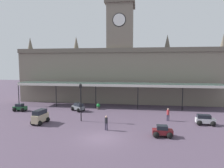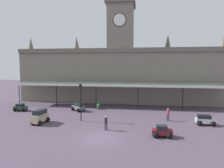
{
  "view_description": "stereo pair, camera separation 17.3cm",
  "coord_description": "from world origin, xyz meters",
  "px_view_note": "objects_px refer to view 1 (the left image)",
  "views": [
    {
      "loc": [
        3.76,
        -19.0,
        7.37
      ],
      "look_at": [
        0.0,
        8.14,
        4.71
      ],
      "focal_mm": 31.68,
      "sensor_mm": 36.0,
      "label": 1
    },
    {
      "loc": [
        3.94,
        -18.97,
        7.37
      ],
      "look_at": [
        0.0,
        8.14,
        4.71
      ],
      "focal_mm": 31.68,
      "sensor_mm": 36.0,
      "label": 2
    }
  ],
  "objects_px": {
    "car_grey_estate": "(78,108)",
    "victorian_lamppost": "(81,98)",
    "planter_by_canopy": "(98,106)",
    "car_maroon_sedan": "(162,132)",
    "car_white_estate": "(205,120)",
    "pedestrian_near_entrance": "(106,122)",
    "car_beige_van": "(40,117)",
    "pedestrian_crossing_forecourt": "(168,114)",
    "car_green_sedan": "(20,108)"
  },
  "relations": [
    {
      "from": "planter_by_canopy",
      "to": "victorian_lamppost",
      "type": "bearing_deg",
      "value": -96.52
    },
    {
      "from": "car_grey_estate",
      "to": "victorian_lamppost",
      "type": "bearing_deg",
      "value": -68.56
    },
    {
      "from": "car_green_sedan",
      "to": "pedestrian_near_entrance",
      "type": "relative_size",
      "value": 1.23
    },
    {
      "from": "car_green_sedan",
      "to": "victorian_lamppost",
      "type": "relative_size",
      "value": 0.41
    },
    {
      "from": "car_maroon_sedan",
      "to": "car_beige_van",
      "type": "xyz_separation_m",
      "value": [
        -14.72,
        2.58,
        0.3
      ]
    },
    {
      "from": "car_grey_estate",
      "to": "car_white_estate",
      "type": "xyz_separation_m",
      "value": [
        17.74,
        -4.96,
        0.0
      ]
    },
    {
      "from": "pedestrian_near_entrance",
      "to": "victorian_lamppost",
      "type": "relative_size",
      "value": 0.33
    },
    {
      "from": "car_beige_van",
      "to": "car_green_sedan",
      "type": "bearing_deg",
      "value": 138.04
    },
    {
      "from": "car_maroon_sedan",
      "to": "planter_by_canopy",
      "type": "bearing_deg",
      "value": 128.5
    },
    {
      "from": "pedestrian_near_entrance",
      "to": "planter_by_canopy",
      "type": "distance_m",
      "value": 10.71
    },
    {
      "from": "victorian_lamppost",
      "to": "planter_by_canopy",
      "type": "relative_size",
      "value": 5.19
    },
    {
      "from": "car_white_estate",
      "to": "planter_by_canopy",
      "type": "relative_size",
      "value": 2.4
    },
    {
      "from": "car_white_estate",
      "to": "car_maroon_sedan",
      "type": "xyz_separation_m",
      "value": [
        -5.66,
        -4.86,
        -0.06
      ]
    },
    {
      "from": "car_white_estate",
      "to": "planter_by_canopy",
      "type": "xyz_separation_m",
      "value": [
        -14.78,
        6.6,
        -0.07
      ]
    },
    {
      "from": "car_green_sedan",
      "to": "planter_by_canopy",
      "type": "relative_size",
      "value": 2.15
    },
    {
      "from": "pedestrian_crossing_forecourt",
      "to": "victorian_lamppost",
      "type": "height_order",
      "value": "victorian_lamppost"
    },
    {
      "from": "car_maroon_sedan",
      "to": "car_green_sedan",
      "type": "height_order",
      "value": "same"
    },
    {
      "from": "pedestrian_near_entrance",
      "to": "car_green_sedan",
      "type": "bearing_deg",
      "value": 154.46
    },
    {
      "from": "pedestrian_near_entrance",
      "to": "planter_by_canopy",
      "type": "relative_size",
      "value": 1.74
    },
    {
      "from": "car_green_sedan",
      "to": "car_beige_van",
      "type": "relative_size",
      "value": 0.83
    },
    {
      "from": "car_white_estate",
      "to": "pedestrian_near_entrance",
      "type": "relative_size",
      "value": 1.38
    },
    {
      "from": "victorian_lamppost",
      "to": "pedestrian_near_entrance",
      "type": "bearing_deg",
      "value": -38.98
    },
    {
      "from": "car_maroon_sedan",
      "to": "car_green_sedan",
      "type": "distance_m",
      "value": 22.9
    },
    {
      "from": "car_green_sedan",
      "to": "victorian_lamppost",
      "type": "bearing_deg",
      "value": -20.04
    },
    {
      "from": "car_green_sedan",
      "to": "victorian_lamppost",
      "type": "height_order",
      "value": "victorian_lamppost"
    },
    {
      "from": "pedestrian_near_entrance",
      "to": "planter_by_canopy",
      "type": "xyz_separation_m",
      "value": [
        -3.06,
        10.26,
        -0.42
      ]
    },
    {
      "from": "pedestrian_near_entrance",
      "to": "pedestrian_crossing_forecourt",
      "type": "bearing_deg",
      "value": 33.1
    },
    {
      "from": "car_grey_estate",
      "to": "car_white_estate",
      "type": "bearing_deg",
      "value": -15.62
    },
    {
      "from": "victorian_lamppost",
      "to": "car_white_estate",
      "type": "bearing_deg",
      "value": 1.9
    },
    {
      "from": "car_green_sedan",
      "to": "pedestrian_near_entrance",
      "type": "distance_m",
      "value": 16.86
    },
    {
      "from": "car_grey_estate",
      "to": "car_beige_van",
      "type": "bearing_deg",
      "value": -109.99
    },
    {
      "from": "car_white_estate",
      "to": "pedestrian_crossing_forecourt",
      "type": "xyz_separation_m",
      "value": [
        -4.27,
        1.21,
        0.34
      ]
    },
    {
      "from": "car_grey_estate",
      "to": "car_maroon_sedan",
      "type": "distance_m",
      "value": 15.57
    },
    {
      "from": "car_grey_estate",
      "to": "planter_by_canopy",
      "type": "xyz_separation_m",
      "value": [
        2.96,
        1.65,
        -0.07
      ]
    },
    {
      "from": "car_maroon_sedan",
      "to": "car_beige_van",
      "type": "relative_size",
      "value": 0.82
    },
    {
      "from": "car_green_sedan",
      "to": "car_white_estate",
      "type": "bearing_deg",
      "value": -7.65
    },
    {
      "from": "pedestrian_crossing_forecourt",
      "to": "victorian_lamppost",
      "type": "xyz_separation_m",
      "value": [
        -11.32,
        -1.72,
        2.18
      ]
    },
    {
      "from": "victorian_lamppost",
      "to": "planter_by_canopy",
      "type": "distance_m",
      "value": 7.63
    },
    {
      "from": "car_maroon_sedan",
      "to": "pedestrian_crossing_forecourt",
      "type": "bearing_deg",
      "value": 77.11
    },
    {
      "from": "car_grey_estate",
      "to": "pedestrian_crossing_forecourt",
      "type": "bearing_deg",
      "value": -15.57
    },
    {
      "from": "car_beige_van",
      "to": "pedestrian_crossing_forecourt",
      "type": "bearing_deg",
      "value": 12.2
    },
    {
      "from": "car_grey_estate",
      "to": "planter_by_canopy",
      "type": "relative_size",
      "value": 2.52
    },
    {
      "from": "car_grey_estate",
      "to": "victorian_lamppost",
      "type": "relative_size",
      "value": 0.49
    },
    {
      "from": "car_maroon_sedan",
      "to": "victorian_lamppost",
      "type": "distance_m",
      "value": 11.15
    },
    {
      "from": "pedestrian_crossing_forecourt",
      "to": "planter_by_canopy",
      "type": "height_order",
      "value": "pedestrian_crossing_forecourt"
    },
    {
      "from": "victorian_lamppost",
      "to": "car_beige_van",
      "type": "bearing_deg",
      "value": -159.81
    },
    {
      "from": "planter_by_canopy",
      "to": "car_maroon_sedan",
      "type": "bearing_deg",
      "value": -51.5
    },
    {
      "from": "car_green_sedan",
      "to": "planter_by_canopy",
      "type": "xyz_separation_m",
      "value": [
        12.15,
        2.99,
        -0.01
      ]
    },
    {
      "from": "car_green_sedan",
      "to": "victorian_lamppost",
      "type": "xyz_separation_m",
      "value": [
        11.34,
        -4.14,
        2.59
      ]
    },
    {
      "from": "planter_by_canopy",
      "to": "car_green_sedan",
      "type": "bearing_deg",
      "value": -166.2
    }
  ]
}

